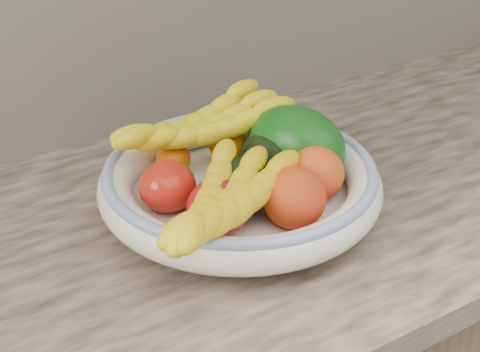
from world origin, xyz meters
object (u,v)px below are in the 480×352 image
banana_bunch_back (200,132)px  banana_bunch_front (223,209)px  green_mango (296,143)px  fruit_bowl (240,183)px

banana_bunch_back → banana_bunch_front: bearing=-116.3°
banana_bunch_back → green_mango: bearing=-42.7°
banana_bunch_back → fruit_bowl: bearing=-91.1°
banana_bunch_back → banana_bunch_front: size_ratio=0.96×
fruit_bowl → green_mango: size_ratio=2.55×
fruit_bowl → banana_bunch_back: 0.11m
green_mango → banana_bunch_back: bearing=119.8°
green_mango → banana_bunch_front: (-0.18, -0.10, 0.01)m
green_mango → banana_bunch_front: bearing=-173.0°
green_mango → fruit_bowl: bearing=165.2°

